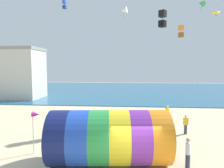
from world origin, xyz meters
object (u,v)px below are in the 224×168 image
kite_black_box (162,19)px  bystander_near_water (186,124)px  bystander_mid_beach (167,114)px  kite_yellow_parafoil (216,13)px  kite_handler (188,153)px  kite_blue_box (64,5)px  kite_orange_box (181,31)px  beach_flag (36,116)px  kite_green_delta (201,3)px  giant_inflatable_tube (110,137)px  kite_white_delta (124,10)px

kite_black_box → bystander_near_water: bearing=-69.8°
kite_black_box → bystander_mid_beach: bearing=-50.5°
kite_yellow_parafoil → kite_handler: bearing=-117.6°
kite_blue_box → bystander_mid_beach: 18.69m
kite_orange_box → beach_flag: size_ratio=0.41×
bystander_mid_beach → beach_flag: beach_flag is taller
kite_yellow_parafoil → bystander_near_water: bearing=-131.3°
bystander_mid_beach → kite_orange_box: bearing=-58.9°
kite_orange_box → kite_black_box: kite_black_box is taller
kite_yellow_parafoil → bystander_near_water: 11.44m
kite_blue_box → beach_flag: (2.58, -14.28, -11.11)m
kite_green_delta → bystander_near_water: 16.22m
giant_inflatable_tube → kite_blue_box: kite_blue_box is taller
kite_black_box → kite_white_delta: size_ratio=1.63×
kite_orange_box → giant_inflatable_tube: bearing=-127.2°
bystander_mid_beach → kite_green_delta: bearing=51.9°
kite_handler → kite_green_delta: (5.63, 15.31, 12.34)m
kite_handler → kite_orange_box: kite_orange_box is taller
kite_white_delta → bystander_near_water: size_ratio=0.66×
kite_handler → kite_orange_box: 10.95m
kite_white_delta → beach_flag: size_ratio=0.38×
beach_flag → kite_blue_box: bearing=100.3°
kite_white_delta → beach_flag: 10.71m
kite_green_delta → kite_blue_box: 17.16m
kite_green_delta → kite_blue_box: (-17.15, 0.13, 0.31)m
kite_orange_box → kite_green_delta: kite_green_delta is taller
giant_inflatable_tube → bystander_near_water: bearing=43.8°
kite_blue_box → kite_yellow_parafoil: kite_blue_box is taller
kite_orange_box → kite_black_box: bearing=124.2°
kite_handler → bystander_mid_beach: 8.93m
kite_green_delta → bystander_near_water: size_ratio=0.90×
kite_handler → kite_green_delta: 20.45m
kite_white_delta → bystander_near_water: kite_white_delta is taller
giant_inflatable_tube → kite_orange_box: (5.61, 7.40, 7.05)m
kite_blue_box → beach_flag: bearing=-79.7°
kite_white_delta → kite_handler: bearing=-60.3°
kite_handler → kite_blue_box: bearing=126.7°
giant_inflatable_tube → kite_white_delta: kite_white_delta is taller
giant_inflatable_tube → kite_white_delta: 10.56m
kite_blue_box → bystander_mid_beach: kite_blue_box is taller
kite_black_box → kite_blue_box: size_ratio=1.48×
giant_inflatable_tube → beach_flag: size_ratio=2.54×
kite_green_delta → kite_blue_box: bearing=179.6°
giant_inflatable_tube → kite_green_delta: 21.46m
kite_black_box → kite_white_delta: bearing=-138.8°
bystander_near_water → bystander_mid_beach: 3.30m
kite_black_box → bystander_near_water: 10.19m
kite_orange_box → kite_yellow_parafoil: size_ratio=1.25×
giant_inflatable_tube → kite_black_box: (4.30, 9.33, 8.60)m
giant_inflatable_tube → bystander_near_water: giant_inflatable_tube is taller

